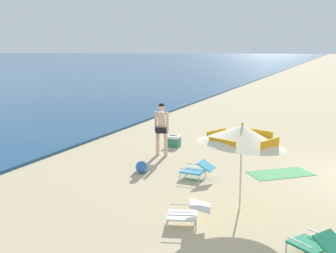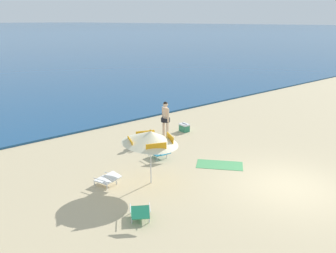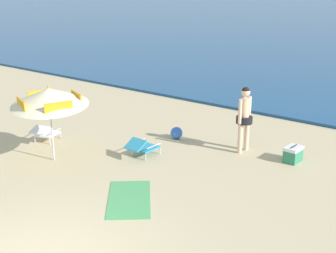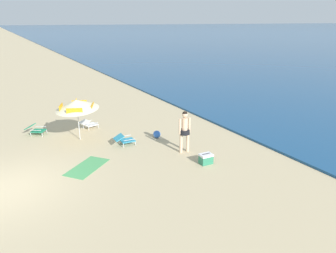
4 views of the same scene
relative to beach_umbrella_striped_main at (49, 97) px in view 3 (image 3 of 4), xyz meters
name	(u,v)px [view 3 (image 3 of 4)]	position (x,y,z in m)	size (l,w,h in m)	color
beach_umbrella_striped_main	(49,97)	(0.00, 0.00, 0.00)	(2.71, 2.72, 2.00)	silver
lounge_chair_beside_umbrella	(45,132)	(-1.27, 0.77, -1.41)	(0.76, 0.97, 0.49)	white
lounge_chair_facing_sea	(142,147)	(1.67, 1.56, -1.41)	(0.61, 0.91, 0.52)	teal
person_standing_near_shore	(245,115)	(3.60, 3.48, -0.65)	(0.44, 0.53, 1.78)	beige
cooler_box	(293,154)	(4.97, 3.61, -1.48)	(0.38, 0.51, 0.43)	#2D7F5B
beach_ball	(177,133)	(1.56, 3.23, -1.51)	(0.35, 0.35, 0.35)	blue
beach_towel	(129,199)	(3.03, -0.51, -1.68)	(0.90, 1.80, 0.01)	#4C9E5B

